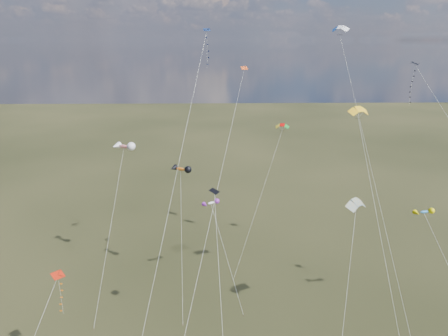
{
  "coord_description": "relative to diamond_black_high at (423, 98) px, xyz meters",
  "views": [
    {
      "loc": [
        -1.2,
        -31.09,
        34.75
      ],
      "look_at": [
        0.0,
        18.0,
        19.0
      ],
      "focal_mm": 32.0,
      "sensor_mm": 36.0,
      "label": 1
    }
  ],
  "objects": [
    {
      "name": "novelty_white_purple",
      "position": [
        -28.98,
        -1.59,
        -14.56
      ],
      "size": [
        5.42,
        9.28,
        13.16
      ],
      "color": "silver",
      "rests_on": "ground"
    },
    {
      "name": "novelty_redwhite_stripe",
      "position": [
        -41.61,
        2.05,
        -7.12
      ],
      "size": [
        4.08,
        15.54,
        20.88
      ],
      "color": "#CA0904",
      "rests_on": "ground"
    },
    {
      "name": "novelty_orange_black",
      "position": [
        -33.18,
        -1.65,
        -9.42
      ],
      "size": [
        2.97,
        11.09,
        18.44
      ],
      "color": "orange",
      "rests_on": "ground"
    },
    {
      "name": "diamond_black_high",
      "position": [
        0.0,
        0.0,
        0.0
      ],
      "size": [
        16.29,
        22.6,
        31.96
      ],
      "color": "black",
      "rests_on": "ground"
    },
    {
      "name": "diamond_navy_tall",
      "position": [
        -30.02,
        -2.22,
        3.79
      ],
      "size": [
        8.48,
        27.84,
        36.24
      ],
      "color": "#0D1D44",
      "rests_on": "ground"
    },
    {
      "name": "diamond_black_mid",
      "position": [
        -28.25,
        -16.58,
        -12.41
      ],
      "size": [
        1.81,
        10.94,
        19.56
      ],
      "color": "black",
      "rests_on": "ground"
    },
    {
      "name": "parafoil_striped",
      "position": [
        -12.31,
        -12.38,
        -10.06
      ],
      "size": [
        6.88,
        15.12,
        17.95
      ],
      "color": "gold",
      "rests_on": "ground"
    },
    {
      "name": "parafoil_yellow",
      "position": [
        -11.01,
        -6.73,
        -0.45
      ],
      "size": [
        4.48,
        15.46,
        27.55
      ],
      "color": "yellow",
      "rests_on": "ground"
    },
    {
      "name": "novelty_blue_yellow",
      "position": [
        -2.54,
        -9.42,
        -12.78
      ],
      "size": [
        5.8,
        12.78,
        14.95
      ],
      "color": "#2472B7",
      "rests_on": "ground"
    },
    {
      "name": "parafoil_blue_white",
      "position": [
        -10.57,
        4.92,
        9.02
      ],
      "size": [
        7.25,
        21.19,
        37.1
      ],
      "color": "#144CB1",
      "rests_on": "ground"
    },
    {
      "name": "diamond_red_low",
      "position": [
        -44.5,
        -18.99,
        -17.47
      ],
      "size": [
        5.3,
        8.53,
        12.43
      ],
      "color": "#B61C09",
      "rests_on": "ground"
    },
    {
      "name": "diamond_orange_center",
      "position": [
        -27.78,
        -11.69,
        -6.64
      ],
      "size": [
        9.18,
        22.26,
        31.72
      ],
      "color": "#DE4B18",
      "rests_on": "ground"
    },
    {
      "name": "parafoil_tricolor",
      "position": [
        -17.7,
        8.23,
        -5.46
      ],
      "size": [
        9.39,
        10.91,
        22.41
      ],
      "color": "gold",
      "rests_on": "ground"
    }
  ]
}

